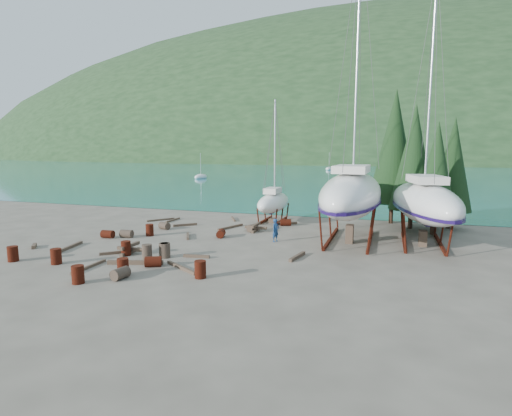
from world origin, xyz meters
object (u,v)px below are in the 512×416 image
(small_sailboat_shore, at_px, (273,202))
(worker, at_px, (276,230))
(large_sailboat_near, at_px, (352,194))
(large_sailboat_far, at_px, (424,202))

(small_sailboat_shore, distance_m, worker, 7.98)
(large_sailboat_near, bearing_deg, large_sailboat_far, 8.29)
(large_sailboat_far, height_order, worker, large_sailboat_far)
(large_sailboat_near, height_order, small_sailboat_shore, large_sailboat_near)
(small_sailboat_shore, bearing_deg, worker, -71.96)
(small_sailboat_shore, bearing_deg, large_sailboat_far, -22.15)
(large_sailboat_far, xyz_separation_m, small_sailboat_shore, (-12.00, 5.15, -1.15))
(large_sailboat_near, relative_size, worker, 12.82)
(large_sailboat_far, bearing_deg, large_sailboat_near, 174.80)
(large_sailboat_far, height_order, small_sailboat_shore, large_sailboat_far)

